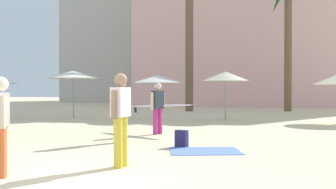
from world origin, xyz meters
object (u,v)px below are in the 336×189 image
object	(u,v)px
beach_towel	(205,151)
cafe_umbrella_1	(73,75)
cafe_umbrella_3	(158,79)
person_far_right	(122,108)
backpack	(182,139)
person_near_left	(121,115)
cafe_umbrella_2	(225,76)
person_mid_left	(1,122)
person_near_right	(158,106)

from	to	relation	value
beach_towel	cafe_umbrella_1	bearing A→B (deg)	129.26
cafe_umbrella_3	person_far_right	bearing A→B (deg)	-87.24
backpack	cafe_umbrella_1	bearing A→B (deg)	58.45
beach_towel	person_near_left	world-z (taller)	person_near_left
cafe_umbrella_1	person_near_left	distance (m)	12.06
beach_towel	person_far_right	size ratio (longest dim) A/B	0.94
cafe_umbrella_2	person_mid_left	bearing A→B (deg)	-107.74
cafe_umbrella_2	person_far_right	bearing A→B (deg)	-110.65
person_near_left	person_far_right	distance (m)	3.09
person_mid_left	cafe_umbrella_3	bearing A→B (deg)	47.15
cafe_umbrella_3	person_mid_left	bearing A→B (deg)	-92.56
cafe_umbrella_1	person_near_right	bearing A→B (deg)	-46.01
backpack	cafe_umbrella_2	bearing A→B (deg)	12.07
cafe_umbrella_3	person_mid_left	size ratio (longest dim) A/B	1.49
person_near_right	cafe_umbrella_1	bearing A→B (deg)	168.25
person_mid_left	person_far_right	distance (m)	4.07
cafe_umbrella_3	beach_towel	size ratio (longest dim) A/B	1.52
backpack	person_near_left	xyz separation A→B (m)	(-0.84, -2.45, 0.75)
backpack	person_near_right	world-z (taller)	person_near_right
beach_towel	person_far_right	world-z (taller)	person_far_right
person_near_left	person_far_right	world-z (taller)	person_near_left
cafe_umbrella_3	person_far_right	world-z (taller)	cafe_umbrella_3
beach_towel	person_mid_left	distance (m)	4.39
cafe_umbrella_1	person_far_right	world-z (taller)	cafe_umbrella_1
cafe_umbrella_1	beach_towel	xyz separation A→B (m)	(7.09, -8.67, -2.19)
cafe_umbrella_1	backpack	bearing A→B (deg)	-51.45
beach_towel	person_far_right	bearing A→B (deg)	155.38
cafe_umbrella_1	cafe_umbrella_2	world-z (taller)	cafe_umbrella_1
person_mid_left	person_near_left	world-z (taller)	person_near_left
cafe_umbrella_2	backpack	xyz separation A→B (m)	(-1.09, -7.94, -1.85)
person_near_right	cafe_umbrella_3	bearing A→B (deg)	134.94
backpack	person_far_right	size ratio (longest dim) A/B	0.25
cafe_umbrella_2	person_near_right	distance (m)	5.94
cafe_umbrella_2	person_mid_left	xyz separation A→B (m)	(-3.65, -11.40, -1.16)
cafe_umbrella_2	beach_towel	world-z (taller)	cafe_umbrella_2
beach_towel	person_near_left	size ratio (longest dim) A/B	0.93
cafe_umbrella_3	beach_towel	world-z (taller)	cafe_umbrella_3
cafe_umbrella_3	person_far_right	size ratio (longest dim) A/B	1.42
cafe_umbrella_1	cafe_umbrella_3	distance (m)	4.46
cafe_umbrella_3	beach_towel	distance (m)	8.91
cafe_umbrella_3	beach_towel	bearing A→B (deg)	-72.23
cafe_umbrella_1	cafe_umbrella_3	world-z (taller)	cafe_umbrella_1
beach_towel	person_far_right	distance (m)	2.70
beach_towel	person_near_right	size ratio (longest dim) A/B	0.64
person_mid_left	backpack	bearing A→B (deg)	13.28
cafe_umbrella_2	backpack	bearing A→B (deg)	-97.83
backpack	person_far_right	xyz separation A→B (m)	(-1.70, 0.52, 0.73)
cafe_umbrella_1	person_mid_left	xyz separation A→B (m)	(3.93, -11.60, -1.30)
beach_towel	cafe_umbrella_2	bearing A→B (deg)	86.70
cafe_umbrella_2	person_mid_left	world-z (taller)	cafe_umbrella_2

